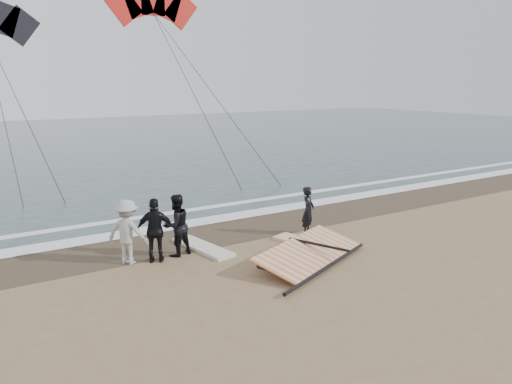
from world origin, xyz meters
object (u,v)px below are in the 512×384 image
at_px(board_white, 310,244).
at_px(board_cream, 203,247).
at_px(man_main, 308,211).
at_px(sail_rig, 305,254).

relative_size(board_white, board_cream, 1.00).
height_order(man_main, board_cream, man_main).
relative_size(board_white, sail_rig, 0.59).
bearing_deg(man_main, board_cream, 136.95).
xyz_separation_m(man_main, sail_rig, (-1.60, -1.92, -0.61)).
distance_m(board_white, board_cream, 3.29).
bearing_deg(board_cream, man_main, -17.22).
xyz_separation_m(board_white, sail_rig, (-0.97, -1.01, 0.15)).
height_order(man_main, sail_rig, man_main).
bearing_deg(board_white, sail_rig, -150.38).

